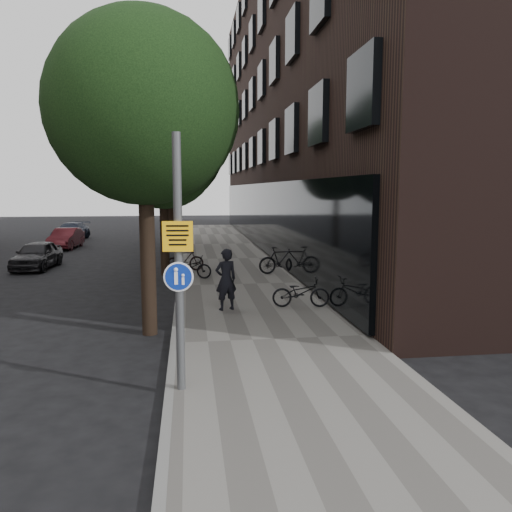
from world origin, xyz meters
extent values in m
plane|color=black|center=(0.00, 0.00, 0.00)|extent=(120.00, 120.00, 0.00)
cube|color=slate|center=(0.25, 10.00, 0.06)|extent=(4.50, 60.00, 0.12)
cube|color=slate|center=(-2.00, 10.00, 0.07)|extent=(0.15, 60.00, 0.13)
cube|color=black|center=(8.50, 22.00, 9.00)|extent=(12.00, 40.00, 18.00)
cylinder|color=black|center=(-2.60, 4.50, 1.60)|extent=(0.36, 0.36, 3.20)
sphere|color=black|center=(-2.60, 4.50, 5.30)|extent=(4.40, 4.40, 4.40)
sphere|color=black|center=(-2.20, 5.30, 4.30)|extent=(2.64, 2.64, 2.64)
cylinder|color=black|center=(-2.60, 13.00, 1.60)|extent=(0.36, 0.36, 3.20)
sphere|color=black|center=(-2.60, 13.00, 5.30)|extent=(5.00, 5.00, 5.00)
sphere|color=black|center=(-2.20, 13.80, 4.30)|extent=(3.00, 3.00, 3.00)
cylinder|color=black|center=(-2.60, 22.00, 1.60)|extent=(0.36, 0.36, 3.20)
sphere|color=black|center=(-2.60, 22.00, 5.30)|extent=(5.00, 5.00, 5.00)
sphere|color=black|center=(-2.20, 22.80, 4.30)|extent=(3.00, 3.00, 3.00)
cylinder|color=#595B5E|center=(-1.80, 0.74, 2.25)|extent=(0.14, 0.14, 4.26)
cube|color=#EDA80C|center=(-1.80, 0.74, 2.72)|extent=(0.49, 0.08, 0.49)
cylinder|color=#0D2A99|center=(-1.80, 0.74, 2.06)|extent=(0.43, 0.06, 0.44)
cylinder|color=white|center=(-1.80, 0.74, 2.06)|extent=(0.49, 0.06, 0.49)
imported|color=black|center=(-0.62, 6.22, 0.98)|extent=(0.73, 0.60, 1.73)
imported|color=black|center=(1.53, 6.26, 0.55)|extent=(1.70, 0.77, 0.86)
imported|color=black|center=(2.00, 11.97, 0.66)|extent=(1.86, 0.74, 1.09)
imported|color=black|center=(-1.60, 11.40, 0.55)|extent=(1.73, 0.95, 0.86)
imported|color=black|center=(-1.80, 13.12, 0.59)|extent=(1.61, 0.72, 0.94)
imported|color=black|center=(-8.27, 15.39, 0.61)|extent=(1.62, 3.66, 1.22)
imported|color=#51171D|center=(-8.82, 23.12, 0.60)|extent=(1.47, 3.69, 1.19)
imported|color=#1C2333|center=(-9.68, 28.31, 0.60)|extent=(2.16, 4.28, 1.19)
camera|label=1|loc=(-1.63, -7.44, 3.47)|focal=35.00mm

